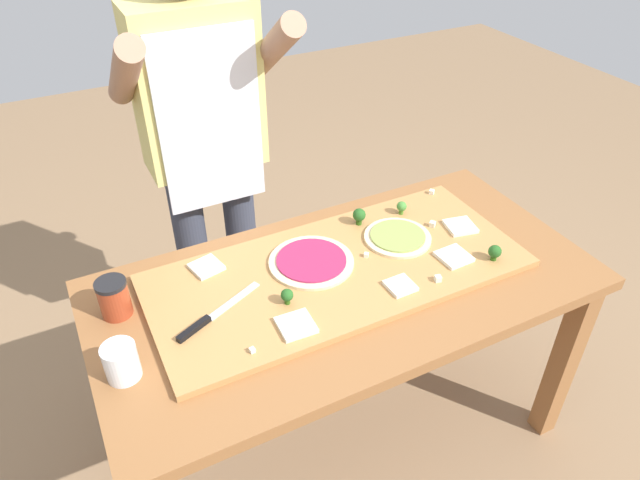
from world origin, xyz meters
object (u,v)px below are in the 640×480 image
Objects in this scene: cheese_crumble_c at (252,350)px; pizza_slice_far_left at (400,286)px; cheese_crumble_b at (366,255)px; cheese_crumble_d at (432,224)px; broccoli_floret_front_left at (287,296)px; cook_center at (204,138)px; pizza_whole_pesto_green at (398,237)px; pizza_slice_near_left at (206,267)px; pizza_slice_center at (460,226)px; flour_cup at (122,363)px; cheese_crumble_e at (438,279)px; broccoli_floret_back_mid at (359,215)px; pizza_slice_near_right at (296,325)px; broccoli_floret_back_right at (402,207)px; pizza_whole_beet_magenta at (311,261)px; prep_table at (345,306)px; pizza_slice_far_right at (454,257)px; cheese_crumble_a at (432,192)px; broccoli_floret_center_right at (495,252)px; sauce_jar at (114,298)px; chefs_knife at (208,319)px.

pizza_slice_far_left is at bearing 4.72° from cheese_crumble_c.
cheese_crumble_d is (0.28, 0.04, 0.00)m from cheese_crumble_b.
cook_center is (0.00, 0.67, 0.19)m from broccoli_floret_front_left.
pizza_whole_pesto_green is 11.96× the size of cheese_crumble_d.
pizza_slice_near_left is at bearing 170.13° from cheese_crumble_d.
pizza_slice_center is 1.14m from flour_cup.
pizza_slice_far_left is 0.34m from cheese_crumble_d.
pizza_slice_near_left is 0.76m from cheese_crumble_d.
broccoli_floret_back_mid is at bearing 99.25° from cheese_crumble_e.
pizza_slice_near_right is 0.65m from broccoli_floret_back_right.
cheese_crumble_b is 0.24m from cheese_crumble_e.
cheese_crumble_b is at bearing -16.31° from pizza_whole_beet_magenta.
prep_table is 16.30× the size of pizza_slice_far_right.
flour_cup reaches higher than pizza_slice_center.
cheese_crumble_a is (0.04, 0.22, 0.00)m from pizza_slice_center.
broccoli_floret_back_mid reaches higher than pizza_whole_pesto_green.
cheese_crumble_e is (-0.22, -0.00, -0.02)m from broccoli_floret_center_right.
pizza_whole_beet_magenta is at bearing 163.69° from cheese_crumble_b.
pizza_whole_beet_magenta is 5.51× the size of broccoli_floret_back_right.
cheese_crumble_d is 0.16× the size of sauce_jar.
prep_table is at bearing 23.64° from cheese_crumble_c.
cheese_crumble_e is (0.06, -0.36, -0.03)m from broccoli_floret_back_mid.
prep_table is at bearing -148.27° from broccoli_floret_back_right.
pizza_whole_pesto_green is at bearing -146.02° from cheese_crumble_a.
broccoli_floret_front_left is (0.16, -0.25, 0.02)m from pizza_slice_near_left.
cheese_crumble_b is (-0.36, 0.01, 0.00)m from pizza_slice_center.
pizza_whole_beet_magenta is (0.36, 0.10, 0.00)m from chefs_knife.
pizza_slice_near_left is 1.47× the size of broccoli_floret_back_mid.
cook_center is (-0.55, 0.72, 0.21)m from pizza_slice_far_right.
cheese_crumble_c is (-0.61, -0.25, -0.00)m from pizza_whole_pesto_green.
chefs_knife is at bearing 167.18° from pizza_slice_far_left.
pizza_whole_beet_magenta is 0.60m from cheese_crumble_a.
pizza_whole_pesto_green is at bearing 58.63° from pizza_slice_far_left.
pizza_whole_pesto_green is 0.46m from broccoli_floret_front_left.
broccoli_floret_back_right reaches higher than pizza_slice_near_left.
pizza_slice_near_right is 0.80m from cook_center.
pizza_slice_far_right is at bearing -23.79° from pizza_whole_beet_magenta.
chefs_knife is 15.36× the size of cheese_crumble_d.
cheese_crumble_c is 0.74× the size of cheese_crumble_d.
broccoli_floret_back_right is (0.54, 0.24, -0.00)m from broccoli_floret_front_left.
cheese_crumble_b is (0.10, 0.05, 0.14)m from prep_table.
prep_table is 0.30m from cheese_crumble_e.
pizza_slice_near_right is at bearing 12.87° from cheese_crumble_c.
cheese_crumble_a is at bearing 2.74° from pizza_slice_near_left.
flour_cup is (-0.31, -0.29, 0.02)m from pizza_slice_near_left.
pizza_whole_beet_magenta reaches higher than pizza_slice_near_left.
pizza_slice_center is at bearing -31.98° from cheese_crumble_d.
broccoli_floret_back_right is (-0.01, 0.29, 0.02)m from pizza_slice_far_right.
sauce_jar reaches higher than pizza_whole_beet_magenta.
broccoli_floret_back_mid reaches higher than cheese_crumble_e.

